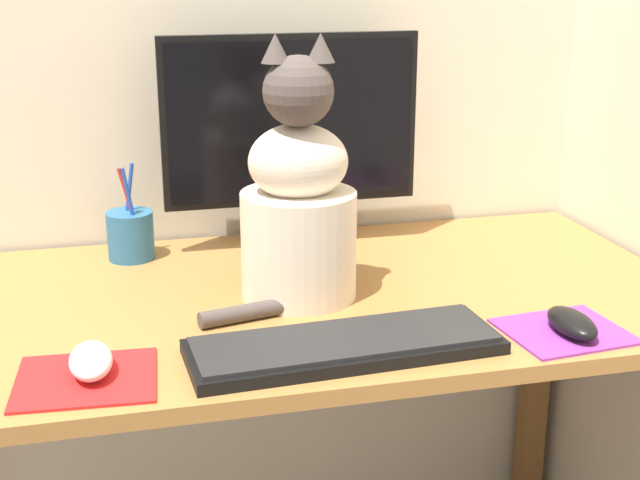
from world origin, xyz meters
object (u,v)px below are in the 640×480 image
computer_mouse_left (91,361)px  pen_cup (131,234)px  computer_mouse_right (572,323)px  cat (298,204)px  keyboard (344,345)px  monitor (291,134)px

computer_mouse_left → pen_cup: 0.48m
computer_mouse_left → pen_cup: bearing=81.3°
computer_mouse_right → cat: (-0.35, 0.25, 0.14)m
keyboard → cat: cat is taller
cat → pen_cup: size_ratio=2.40×
keyboard → computer_mouse_right: bearing=-6.9°
pen_cup → keyboard: bearing=-60.9°
monitor → pen_cup: monitor is taller
monitor → keyboard: size_ratio=1.06×
monitor → keyboard: bearing=-93.6°
monitor → computer_mouse_right: bearing=-58.7°
monitor → computer_mouse_left: (-0.37, -0.47, -0.19)m
cat → computer_mouse_right: bearing=-27.8°
cat → monitor: bearing=87.6°
computer_mouse_left → computer_mouse_right: bearing=-2.7°
monitor → pen_cup: (-0.30, 0.00, -0.17)m
cat → pen_cup: (-0.26, 0.26, -0.11)m
computer_mouse_left → computer_mouse_right: 0.68m
monitor → computer_mouse_left: monitor is taller
keyboard → cat: (-0.01, 0.23, 0.14)m
monitor → cat: size_ratio=1.13×
monitor → computer_mouse_right: monitor is taller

